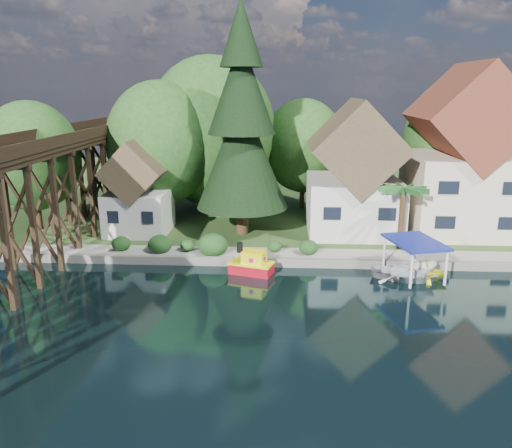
% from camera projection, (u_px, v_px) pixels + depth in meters
% --- Properties ---
extents(ground, '(140.00, 140.00, 0.00)m').
position_uv_depth(ground, '(262.00, 315.00, 28.03)').
color(ground, black).
rests_on(ground, ground).
extents(bank, '(140.00, 52.00, 0.50)m').
position_uv_depth(bank, '(274.00, 190.00, 60.69)').
color(bank, '#2D461C').
rests_on(bank, ground).
extents(seawall, '(60.00, 0.40, 0.62)m').
position_uv_depth(seawall, '(323.00, 263.00, 35.43)').
color(seawall, slate).
rests_on(seawall, ground).
extents(promenade, '(50.00, 2.60, 0.06)m').
position_uv_depth(promenade, '(349.00, 255.00, 36.52)').
color(promenade, gray).
rests_on(promenade, bank).
extents(trestle_bridge, '(4.12, 44.18, 9.30)m').
position_uv_depth(trestle_bridge, '(20.00, 199.00, 32.46)').
color(trestle_bridge, black).
rests_on(trestle_bridge, ground).
extents(house_left, '(7.64, 8.64, 11.02)m').
position_uv_depth(house_left, '(354.00, 177.00, 41.69)').
color(house_left, silver).
rests_on(house_left, bank).
extents(house_center, '(8.65, 9.18, 13.89)m').
position_uv_depth(house_center, '(463.00, 162.00, 41.34)').
color(house_center, beige).
rests_on(house_center, bank).
extents(shed, '(5.09, 5.40, 7.85)m').
position_uv_depth(shed, '(138.00, 194.00, 41.57)').
color(shed, silver).
rests_on(shed, bank).
extents(bg_trees, '(49.90, 13.30, 10.57)m').
position_uv_depth(bg_trees, '(283.00, 144.00, 46.50)').
color(bg_trees, '#382314').
rests_on(bg_trees, bank).
extents(shrubs, '(15.76, 2.47, 1.70)m').
position_uv_depth(shrubs, '(205.00, 243.00, 36.87)').
color(shrubs, '#1A3914').
rests_on(shrubs, bank).
extents(conifer, '(7.52, 7.52, 18.51)m').
position_uv_depth(conifer, '(242.00, 126.00, 39.77)').
color(conifer, '#382314').
rests_on(conifer, bank).
extents(palm_tree, '(4.72, 4.72, 5.07)m').
position_uv_depth(palm_tree, '(404.00, 192.00, 36.93)').
color(palm_tree, '#382314').
rests_on(palm_tree, bank).
extents(tugboat, '(3.30, 2.42, 2.14)m').
position_uv_depth(tugboat, '(252.00, 264.00, 34.23)').
color(tugboat, '#B90C1C').
rests_on(tugboat, ground).
extents(boat_white_a, '(5.09, 4.26, 0.91)m').
position_uv_depth(boat_white_a, '(404.00, 273.00, 33.25)').
color(boat_white_a, white).
rests_on(boat_white_a, ground).
extents(boat_canopy, '(3.93, 4.86, 2.73)m').
position_uv_depth(boat_canopy, '(413.00, 263.00, 32.89)').
color(boat_canopy, white).
rests_on(boat_canopy, ground).
extents(boat_yellow, '(3.19, 2.94, 1.40)m').
position_uv_depth(boat_yellow, '(428.00, 269.00, 33.22)').
color(boat_yellow, yellow).
rests_on(boat_yellow, ground).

